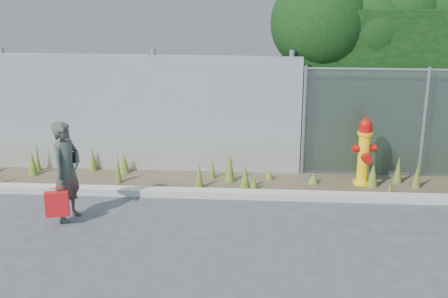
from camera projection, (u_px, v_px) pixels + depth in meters
name	position (u px, v px, depth m)	size (l,w,h in m)	color
ground	(238.00, 247.00, 8.89)	(80.00, 80.00, 0.00)	#3E3E41
curb	(243.00, 194.00, 10.57)	(16.00, 0.22, 0.12)	#A39C93
weed_strip	(245.00, 176.00, 11.13)	(16.00, 1.20, 0.55)	#443727
corrugated_fence	(72.00, 113.00, 11.58)	(8.50, 0.21, 2.30)	silver
fire_hydrant	(364.00, 153.00, 10.93)	(0.42, 0.38, 1.26)	yellow
woman	(67.00, 171.00, 9.55)	(0.58, 0.38, 1.58)	#0F604F
red_tote_bag	(57.00, 204.00, 9.42)	(0.35, 0.13, 0.46)	red
black_shoulder_bag	(68.00, 157.00, 9.62)	(0.22, 0.09, 0.17)	black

